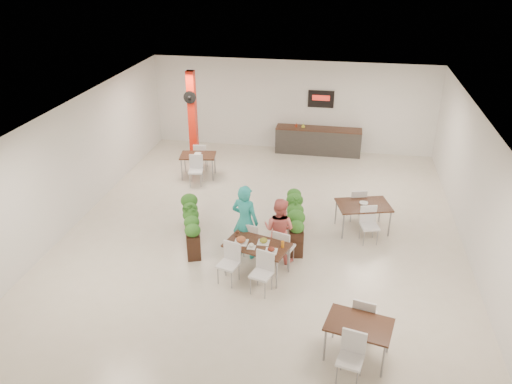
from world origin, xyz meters
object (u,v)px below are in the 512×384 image
(main_table, at_px, (257,249))
(side_table_a, at_px, (198,159))
(planter_left, at_px, (191,223))
(planter_right, at_px, (295,219))
(diner_man, at_px, (245,222))
(service_counter, at_px, (318,140))
(diner_woman, at_px, (279,230))
(side_table_b, at_px, (363,208))
(red_column, at_px, (193,119))
(side_table_c, at_px, (359,329))

(main_table, distance_m, side_table_a, 5.60)
(planter_left, xyz_separation_m, planter_right, (2.51, 0.67, -0.00))
(main_table, distance_m, diner_man, 0.81)
(service_counter, distance_m, planter_right, 5.87)
(diner_man, height_order, diner_woman, diner_man)
(diner_woman, distance_m, planter_left, 2.30)
(service_counter, height_order, planter_left, service_counter)
(side_table_a, bearing_deg, planter_left, -84.60)
(diner_woman, bearing_deg, planter_left, 6.06)
(diner_woman, height_order, side_table_a, diner_woman)
(main_table, distance_m, planter_left, 2.13)
(side_table_a, xyz_separation_m, side_table_b, (5.12, -2.51, 0.02))
(red_column, xyz_separation_m, side_table_b, (5.50, -3.36, -1.00))
(service_counter, bearing_deg, side_table_b, -73.94)
(diner_man, relative_size, side_table_a, 1.11)
(planter_right, height_order, side_table_b, planter_right)
(service_counter, xyz_separation_m, diner_man, (-1.24, -6.94, 0.43))
(side_table_b, height_order, side_table_c, same)
(red_column, bearing_deg, main_table, -61.20)
(service_counter, relative_size, main_table, 1.58)
(diner_woman, relative_size, side_table_c, 0.95)
(service_counter, relative_size, side_table_c, 1.79)
(main_table, height_order, side_table_a, same)
(red_column, xyz_separation_m, diner_man, (2.76, -5.08, -0.72))
(side_table_b, bearing_deg, side_table_a, 138.00)
(planter_left, bearing_deg, side_table_a, 103.73)
(diner_man, bearing_deg, service_counter, -83.76)
(side_table_b, distance_m, side_table_c, 4.59)
(red_column, height_order, main_table, red_column)
(main_table, bearing_deg, planter_right, 68.78)
(service_counter, xyz_separation_m, main_table, (-0.85, -7.59, 0.14))
(diner_man, xyz_separation_m, side_table_a, (-2.38, 4.22, -0.30))
(red_column, distance_m, diner_woman, 6.26)
(service_counter, bearing_deg, planter_left, -112.38)
(diner_woman, xyz_separation_m, side_table_a, (-3.18, 4.22, -0.17))
(service_counter, xyz_separation_m, side_table_a, (-3.62, -2.72, 0.13))
(main_table, bearing_deg, diner_woman, 57.79)
(side_table_a, bearing_deg, main_table, -68.70)
(main_table, bearing_deg, planter_left, 150.02)
(red_column, relative_size, side_table_b, 1.91)
(service_counter, relative_size, diner_man, 1.62)
(main_table, xyz_separation_m, diner_woman, (0.41, 0.65, 0.15))
(planter_left, xyz_separation_m, side_table_c, (4.07, -3.29, 0.10))
(main_table, distance_m, planter_right, 1.86)
(planter_left, bearing_deg, red_column, 105.67)
(main_table, bearing_deg, side_table_b, 45.14)
(diner_man, relative_size, side_table_c, 1.11)
(diner_woman, relative_size, side_table_b, 0.95)
(diner_woman, xyz_separation_m, side_table_c, (1.82, -2.88, -0.17))
(red_column, bearing_deg, planter_right, -46.33)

